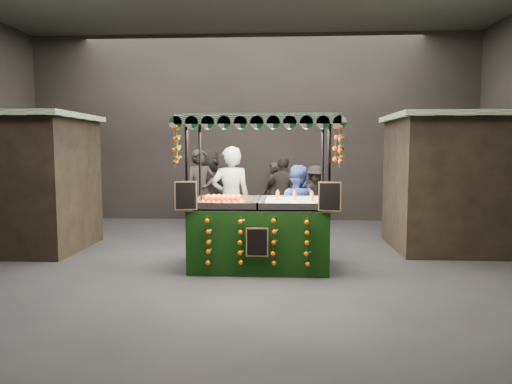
{
  "coord_description": "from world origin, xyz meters",
  "views": [
    {
      "loc": [
        0.83,
        -7.6,
        1.94
      ],
      "look_at": [
        0.39,
        0.12,
        1.22
      ],
      "focal_mm": 32.55,
      "sensor_mm": 36.0,
      "label": 1
    }
  ],
  "objects": [
    {
      "name": "ground",
      "position": [
        0.0,
        0.0,
        0.0
      ],
      "size": [
        12.0,
        12.0,
        0.0
      ],
      "primitive_type": "plane",
      "color": "black",
      "rests_on": "ground"
    },
    {
      "name": "market_hall",
      "position": [
        0.0,
        0.0,
        3.38
      ],
      "size": [
        12.1,
        10.1,
        5.05
      ],
      "color": "black",
      "rests_on": "ground"
    },
    {
      "name": "neighbour_stall_left",
      "position": [
        -4.4,
        1.0,
        1.31
      ],
      "size": [
        3.0,
        2.2,
        2.6
      ],
      "color": "black",
      "rests_on": "ground"
    },
    {
      "name": "neighbour_stall_right",
      "position": [
        4.4,
        1.5,
        1.31
      ],
      "size": [
        3.0,
        2.2,
        2.6
      ],
      "color": "black",
      "rests_on": "ground"
    },
    {
      "name": "juice_stall",
      "position": [
        0.47,
        -0.18,
        0.76
      ],
      "size": [
        2.54,
        1.49,
        2.46
      ],
      "color": "black",
      "rests_on": "ground"
    },
    {
      "name": "vendor_grey",
      "position": [
        -0.13,
        0.98,
        0.99
      ],
      "size": [
        0.8,
        0.6,
        1.98
      ],
      "rotation": [
        0.0,
        0.0,
        3.33
      ],
      "color": "gray",
      "rests_on": "ground"
    },
    {
      "name": "vendor_blue",
      "position": [
        1.09,
        0.89,
        0.82
      ],
      "size": [
        0.93,
        0.8,
        1.64
      ],
      "rotation": [
        0.0,
        0.0,
        2.89
      ],
      "color": "navy",
      "rests_on": "ground"
    },
    {
      "name": "shopper_0",
      "position": [
        -1.06,
        3.0,
        0.96
      ],
      "size": [
        0.84,
        0.74,
        1.93
      ],
      "rotation": [
        0.0,
        0.0,
        0.49
      ],
      "color": "#2E2825",
      "rests_on": "ground"
    },
    {
      "name": "shopper_1",
      "position": [
        4.27,
        2.37,
        0.79
      ],
      "size": [
        0.97,
        0.95,
        1.57
      ],
      "rotation": [
        0.0,
        0.0,
        -0.72
      ],
      "color": "black",
      "rests_on": "ground"
    },
    {
      "name": "shopper_2",
      "position": [
        0.86,
        2.97,
        0.88
      ],
      "size": [
        1.12,
        0.85,
        1.77
      ],
      "rotation": [
        0.0,
        0.0,
        2.67
      ],
      "color": "#2C2423",
      "rests_on": "ground"
    },
    {
      "name": "shopper_3",
      "position": [
        1.68,
        4.26,
        0.76
      ],
      "size": [
        1.07,
        1.11,
        1.52
      ],
      "rotation": [
        0.0,
        0.0,
        0.85
      ],
      "color": "#2C2724",
      "rests_on": "ground"
    },
    {
      "name": "shopper_4",
      "position": [
        -4.5,
        2.44,
        0.92
      ],
      "size": [
        1.03,
        0.82,
        1.84
      ],
      "rotation": [
        0.0,
        0.0,
        3.43
      ],
      "color": "#282520",
      "rests_on": "ground"
    },
    {
      "name": "shopper_5",
      "position": [
        4.5,
        2.27,
        0.9
      ],
      "size": [
        1.42,
        1.67,
        1.81
      ],
      "rotation": [
        0.0,
        0.0,
        2.2
      ],
      "color": "#2D2A25",
      "rests_on": "ground"
    },
    {
      "name": "shopper_6",
      "position": [
        0.59,
        4.6,
        0.79
      ],
      "size": [
        0.38,
        0.58,
        1.58
      ],
      "rotation": [
        0.0,
        0.0,
        -1.56
      ],
      "color": "#282420",
      "rests_on": "ground"
    },
    {
      "name": "shopper_7",
      "position": [
        -1.03,
        4.27,
        0.96
      ],
      "size": [
        1.7,
        1.61,
        1.92
      ],
      "rotation": [
        0.0,
        0.0,
        2.41
      ],
      "color": "#2E2726",
      "rests_on": "ground"
    }
  ]
}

